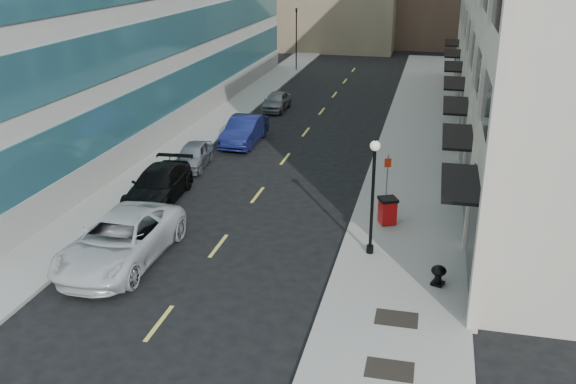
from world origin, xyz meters
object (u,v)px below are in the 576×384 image
at_px(car_grey_sedan, 276,101).
at_px(lamppost, 373,187).
at_px(car_blue_sedan, 244,131).
at_px(trash_bin, 387,210).
at_px(urn_planter, 439,273).
at_px(sign_post, 387,175).
at_px(car_white_van, 120,240).
at_px(car_black_pickup, 159,185).
at_px(traffic_signal, 296,12).
at_px(car_silver_sedan, 193,155).

xyz_separation_m(car_grey_sedan, lamppost, (9.62, -23.08, 2.25)).
height_order(car_blue_sedan, car_grey_sedan, car_blue_sedan).
distance_m(trash_bin, urn_planter, 5.60).
height_order(trash_bin, sign_post, sign_post).
relative_size(car_white_van, urn_planter, 8.83).
relative_size(car_black_pickup, lamppost, 1.16).
relative_size(car_white_van, lamppost, 1.41).
xyz_separation_m(traffic_signal, sign_post, (11.90, -34.71, -3.89)).
bearing_deg(traffic_signal, car_black_pickup, -88.34).
relative_size(trash_bin, urn_planter, 1.61).
bearing_deg(sign_post, car_black_pickup, 169.48).
distance_m(lamppost, urn_planter, 4.10).
xyz_separation_m(car_blue_sedan, sign_post, (9.60, -9.16, 0.97)).
bearing_deg(car_silver_sedan, car_blue_sedan, 68.50).
xyz_separation_m(car_silver_sedan, car_blue_sedan, (1.46, 5.08, 0.16)).
relative_size(car_silver_sedan, trash_bin, 3.34).
distance_m(car_white_van, trash_bin, 11.39).
xyz_separation_m(trash_bin, lamppost, (-0.41, -3.06, 2.14)).
distance_m(traffic_signal, car_blue_sedan, 26.12).
xyz_separation_m(car_white_van, lamppost, (9.40, 2.71, 2.01)).
bearing_deg(lamppost, car_silver_sedan, 140.73).
xyz_separation_m(car_silver_sedan, urn_planter, (13.54, -10.94, -0.08)).
bearing_deg(car_black_pickup, sign_post, 1.69).
bearing_deg(car_blue_sedan, trash_bin, -47.58).
height_order(car_white_van, sign_post, sign_post).
relative_size(traffic_signal, sign_post, 2.65).
bearing_deg(car_black_pickup, urn_planter, -27.39).
relative_size(sign_post, urn_planter, 3.47).
xyz_separation_m(car_black_pickup, sign_post, (10.87, 1.07, 1.02)).
relative_size(car_black_pickup, car_grey_sedan, 1.36).
xyz_separation_m(car_white_van, car_grey_sedan, (-0.22, 25.79, -0.24)).
height_order(car_black_pickup, trash_bin, car_black_pickup).
bearing_deg(car_blue_sedan, sign_post, -43.22).
height_order(lamppost, urn_planter, lamppost).
bearing_deg(car_white_van, lamppost, 16.88).
xyz_separation_m(car_black_pickup, urn_planter, (13.35, -5.80, -0.19)).
height_order(car_black_pickup, car_silver_sedan, car_black_pickup).
height_order(trash_bin, urn_planter, trash_bin).
bearing_deg(trash_bin, car_grey_sedan, 92.15).
bearing_deg(traffic_signal, car_blue_sedan, -84.86).
distance_m(trash_bin, sign_post, 2.03).
xyz_separation_m(lamppost, sign_post, (0.20, 4.81, -1.12)).
distance_m(car_white_van, car_grey_sedan, 25.79).
bearing_deg(car_white_van, urn_planter, 3.93).
distance_m(car_grey_sedan, sign_post, 20.77).
xyz_separation_m(car_silver_sedan, lamppost, (10.87, -8.89, 2.25)).
bearing_deg(car_white_van, trash_bin, 31.28).
relative_size(car_silver_sedan, car_grey_sedan, 1.00).
xyz_separation_m(car_white_van, car_black_pickup, (-1.27, 6.45, -0.13)).
xyz_separation_m(car_black_pickup, car_blue_sedan, (1.27, 10.22, 0.05)).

